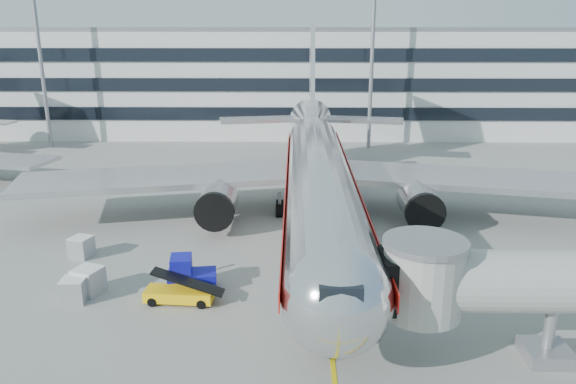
{
  "coord_description": "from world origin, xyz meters",
  "views": [
    {
      "loc": [
        -1.86,
        -32.31,
        15.75
      ],
      "look_at": [
        -2.38,
        7.35,
        4.0
      ],
      "focal_mm": 35.0,
      "sensor_mm": 36.0,
      "label": 1
    }
  ],
  "objects_px": {
    "belt_loader": "(179,293)",
    "cargo_container_left": "(74,290)",
    "cargo_container_front": "(88,281)",
    "ramp_worker": "(181,265)",
    "baggage_tug": "(189,275)",
    "cargo_container_right": "(81,247)",
    "main_jet": "(318,174)"
  },
  "relations": [
    {
      "from": "cargo_container_left",
      "to": "main_jet",
      "type": "bearing_deg",
      "value": 43.12
    },
    {
      "from": "cargo_container_left",
      "to": "cargo_container_right",
      "type": "xyz_separation_m",
      "value": [
        -2.07,
        6.74,
        -0.0
      ]
    },
    {
      "from": "belt_loader",
      "to": "cargo_container_right",
      "type": "height_order",
      "value": "belt_loader"
    },
    {
      "from": "baggage_tug",
      "to": "cargo_container_right",
      "type": "bearing_deg",
      "value": 149.41
    },
    {
      "from": "baggage_tug",
      "to": "ramp_worker",
      "type": "xyz_separation_m",
      "value": [
        -0.83,
        1.62,
        -0.06
      ]
    },
    {
      "from": "baggage_tug",
      "to": "cargo_container_front",
      "type": "distance_m",
      "value": 6.08
    },
    {
      "from": "ramp_worker",
      "to": "cargo_container_left",
      "type": "bearing_deg",
      "value": 157.29
    },
    {
      "from": "baggage_tug",
      "to": "cargo_container_front",
      "type": "height_order",
      "value": "baggage_tug"
    },
    {
      "from": "cargo_container_left",
      "to": "cargo_container_front",
      "type": "relative_size",
      "value": 0.74
    },
    {
      "from": "belt_loader",
      "to": "ramp_worker",
      "type": "relative_size",
      "value": 2.39
    },
    {
      "from": "cargo_container_front",
      "to": "ramp_worker",
      "type": "relative_size",
      "value": 1.1
    },
    {
      "from": "baggage_tug",
      "to": "main_jet",
      "type": "bearing_deg",
      "value": 55.67
    },
    {
      "from": "cargo_container_left",
      "to": "cargo_container_front",
      "type": "bearing_deg",
      "value": 67.23
    },
    {
      "from": "main_jet",
      "to": "baggage_tug",
      "type": "distance_m",
      "value": 15.28
    },
    {
      "from": "belt_loader",
      "to": "cargo_container_left",
      "type": "bearing_deg",
      "value": 179.84
    },
    {
      "from": "cargo_container_right",
      "to": "baggage_tug",
      "type": "bearing_deg",
      "value": -30.59
    },
    {
      "from": "belt_loader",
      "to": "cargo_container_left",
      "type": "distance_m",
      "value": 6.25
    },
    {
      "from": "belt_loader",
      "to": "cargo_container_front",
      "type": "height_order",
      "value": "belt_loader"
    },
    {
      "from": "cargo_container_front",
      "to": "cargo_container_right",
      "type": "bearing_deg",
      "value": 114.13
    },
    {
      "from": "ramp_worker",
      "to": "baggage_tug",
      "type": "bearing_deg",
      "value": -115.66
    },
    {
      "from": "cargo_container_left",
      "to": "baggage_tug",
      "type": "bearing_deg",
      "value": 14.31
    },
    {
      "from": "cargo_container_front",
      "to": "baggage_tug",
      "type": "bearing_deg",
      "value": 5.35
    },
    {
      "from": "baggage_tug",
      "to": "ramp_worker",
      "type": "relative_size",
      "value": 1.74
    },
    {
      "from": "cargo_container_left",
      "to": "ramp_worker",
      "type": "xyz_separation_m",
      "value": [
        5.69,
        3.29,
        0.16
      ]
    },
    {
      "from": "belt_loader",
      "to": "cargo_container_front",
      "type": "distance_m",
      "value": 5.9
    },
    {
      "from": "baggage_tug",
      "to": "cargo_container_right",
      "type": "height_order",
      "value": "baggage_tug"
    },
    {
      "from": "cargo_container_front",
      "to": "ramp_worker",
      "type": "distance_m",
      "value": 5.67
    },
    {
      "from": "main_jet",
      "to": "baggage_tug",
      "type": "height_order",
      "value": "main_jet"
    },
    {
      "from": "main_jet",
      "to": "cargo_container_right",
      "type": "height_order",
      "value": "main_jet"
    },
    {
      "from": "main_jet",
      "to": "ramp_worker",
      "type": "distance_m",
      "value": 14.53
    },
    {
      "from": "belt_loader",
      "to": "ramp_worker",
      "type": "distance_m",
      "value": 3.37
    },
    {
      "from": "cargo_container_front",
      "to": "main_jet",
      "type": "bearing_deg",
      "value": 41.69
    }
  ]
}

